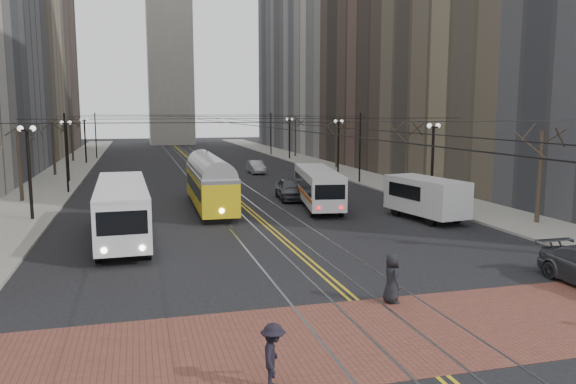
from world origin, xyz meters
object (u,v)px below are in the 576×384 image
transit_bus (122,211)px  cargo_van (426,199)px  rear_bus (318,188)px  sedan_grey (290,189)px  sedan_silver (256,167)px  pedestrian_a (392,278)px  pedestrian_d (273,356)px  streetcar (210,188)px

transit_bus → cargo_van: size_ratio=2.02×
rear_bus → sedan_grey: 3.87m
transit_bus → sedan_silver: (13.47, 29.77, -0.80)m
rear_bus → sedan_grey: size_ratio=2.10×
rear_bus → pedestrian_a: 20.36m
sedan_silver → pedestrian_d: 48.73m
transit_bus → sedan_grey: transit_bus is taller
rear_bus → pedestrian_d: size_ratio=6.19×
transit_bus → rear_bus: bearing=26.6°
streetcar → cargo_van: streetcar is taller
streetcar → sedan_silver: bearing=70.9°
streetcar → pedestrian_d: streetcar is taller
streetcar → sedan_silver: (7.79, 21.51, -0.77)m
cargo_van → sedan_silver: (-4.71, 29.14, -0.61)m
sedan_silver → transit_bus: bearing=-115.3°
sedan_silver → pedestrian_d: size_ratio=2.53×
rear_bus → pedestrian_d: (-9.33, -24.99, -0.49)m
transit_bus → cargo_van: (18.18, 0.63, -0.19)m
sedan_silver → sedan_grey: bearing=-94.9°
sedan_silver → pedestrian_a: bearing=-96.5°
streetcar → sedan_grey: (6.50, 2.43, -0.63)m
transit_bus → sedan_silver: 32.69m
sedan_grey → pedestrian_a: size_ratio=2.77×
transit_bus → pedestrian_d: (3.86, -18.00, -0.65)m
pedestrian_d → rear_bus: bearing=-4.0°
streetcar → rear_bus: 7.61m
transit_bus → sedan_silver: bearing=64.3°
streetcar → rear_bus: (7.50, -1.28, -0.13)m
streetcar → sedan_grey: size_ratio=2.55×
streetcar → pedestrian_a: bearing=-79.3°
streetcar → rear_bus: bearing=-8.8°
streetcar → pedestrian_d: bearing=-93.1°
pedestrian_a → pedestrian_d: bearing=133.0°
pedestrian_a → pedestrian_d: size_ratio=1.07×
pedestrian_a → rear_bus: bearing=-10.0°
sedan_grey → transit_bus: bearing=-133.0°
transit_bus → pedestrian_a: transit_bus is taller
pedestrian_a → sedan_grey: bearing=-6.0°
sedan_silver → pedestrian_d: (-9.62, -47.78, 0.15)m
pedestrian_a → cargo_van: bearing=-32.1°
transit_bus → streetcar: transit_bus is taller
transit_bus → sedan_silver: size_ratio=2.85×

